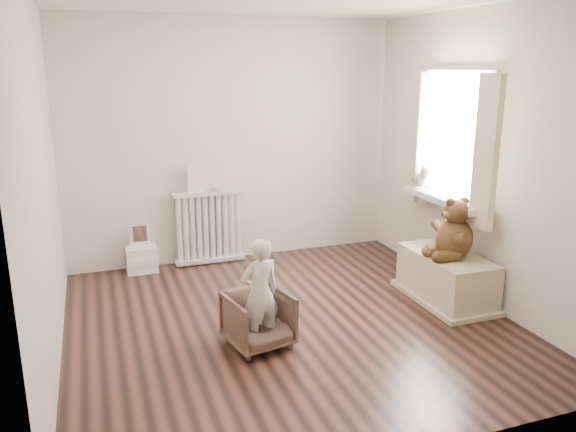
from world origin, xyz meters
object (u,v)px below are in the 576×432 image
object	(u,v)px
toy_vanity	(141,247)
radiator	(209,229)
child	(260,293)
armchair	(258,319)
toy_bench	(446,279)
teddy_bear	(455,233)
plush_cat	(421,178)

from	to	relation	value
toy_vanity	radiator	bearing A→B (deg)	2.35
child	radiator	bearing A→B (deg)	-102.33
armchair	toy_vanity	bearing A→B (deg)	98.23
toy_vanity	toy_bench	bearing A→B (deg)	-33.25
child	teddy_bear	size ratio (longest dim) A/B	1.59
toy_bench	child	bearing A→B (deg)	-170.41
toy_vanity	armchair	size ratio (longest dim) A/B	1.06
toy_vanity	armchair	xyz separation A→B (m)	(0.70, -1.95, -0.06)
radiator	toy_vanity	distance (m)	0.74
armchair	plush_cat	size ratio (longest dim) A/B	1.69
toy_vanity	plush_cat	size ratio (longest dim) A/B	1.79
radiator	child	xyz separation A→B (m)	(-0.03, -2.03, 0.06)
toy_vanity	toy_bench	xyz separation A→B (m)	(2.57, -1.69, -0.08)
radiator	child	distance (m)	2.04
child	armchair	bearing A→B (deg)	-101.37
radiator	child	size ratio (longest dim) A/B	0.93
radiator	armchair	size ratio (longest dim) A/B	1.70
armchair	teddy_bear	world-z (taller)	teddy_bear
toy_bench	armchair	bearing A→B (deg)	-171.90
radiator	toy_bench	bearing A→B (deg)	-42.97
radiator	teddy_bear	xyz separation A→B (m)	(1.84, -1.80, 0.28)
toy_bench	plush_cat	world-z (taller)	plush_cat
armchair	teddy_bear	bearing A→B (deg)	-5.68
armchair	child	xyz separation A→B (m)	(0.00, -0.05, 0.24)
plush_cat	teddy_bear	bearing A→B (deg)	-115.71
toy_vanity	teddy_bear	bearing A→B (deg)	-34.51
toy_vanity	plush_cat	bearing A→B (deg)	-19.30
toy_vanity	teddy_bear	distance (m)	3.14
toy_vanity	child	size ratio (longest dim) A/B	0.58
toy_vanity	child	distance (m)	2.13
radiator	teddy_bear	world-z (taller)	teddy_bear
armchair	child	bearing A→B (deg)	-101.37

